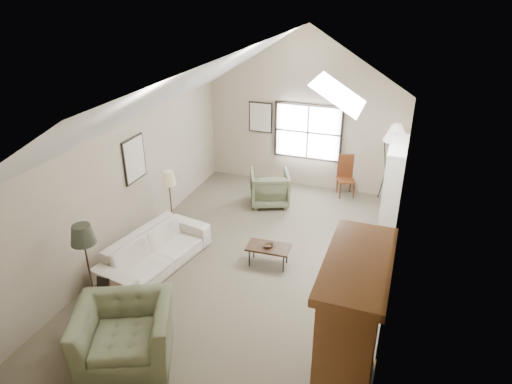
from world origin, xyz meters
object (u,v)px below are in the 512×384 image
(sofa, at_px, (155,251))
(armchair_near, at_px, (125,333))
(coffee_table, at_px, (268,256))
(side_chair, at_px, (346,177))
(side_table, at_px, (107,308))
(armoire, at_px, (350,338))
(armchair_far, at_px, (270,188))

(sofa, height_order, armchair_near, armchair_near)
(coffee_table, distance_m, side_chair, 3.61)
(side_table, distance_m, side_chair, 6.46)
(sofa, relative_size, armchair_near, 1.78)
(side_table, bearing_deg, armoire, -3.80)
(coffee_table, distance_m, side_table, 3.02)
(sofa, xyz_separation_m, coffee_table, (1.97, 0.76, -0.14))
(armchair_near, xyz_separation_m, coffee_table, (1.19, 2.86, -0.22))
(armoire, relative_size, side_chair, 2.15)
(side_table, bearing_deg, armchair_far, 77.12)
(armchair_far, relative_size, side_chair, 0.89)
(armchair_far, distance_m, side_table, 4.93)
(armoire, bearing_deg, armchair_near, -175.34)
(coffee_table, relative_size, side_chair, 0.78)
(armchair_far, bearing_deg, coffee_table, 84.61)
(armchair_near, relative_size, armchair_far, 1.45)
(coffee_table, bearing_deg, armoire, -54.43)
(armchair_far, height_order, side_chair, side_chair)
(armoire, bearing_deg, side_table, 176.20)
(armoire, xyz_separation_m, sofa, (-3.84, 1.85, -0.76))
(armoire, distance_m, sofa, 4.33)
(armchair_near, relative_size, coffee_table, 1.65)
(coffee_table, height_order, side_chair, side_chair)
(armchair_far, distance_m, side_chair, 1.95)
(coffee_table, height_order, side_table, side_table)
(sofa, bearing_deg, side_table, -165.90)
(armoire, height_order, armchair_far, armoire)
(side_chair, bearing_deg, armchair_far, -170.53)
(armchair_far, xyz_separation_m, side_chair, (1.63, 1.05, 0.10))
(armchair_near, distance_m, side_table, 0.85)
(sofa, xyz_separation_m, side_chair, (2.83, 4.25, 0.17))
(sofa, height_order, side_table, sofa)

